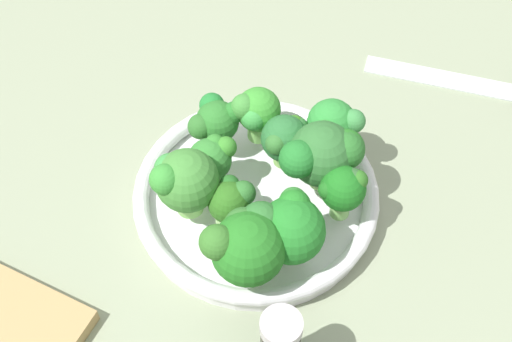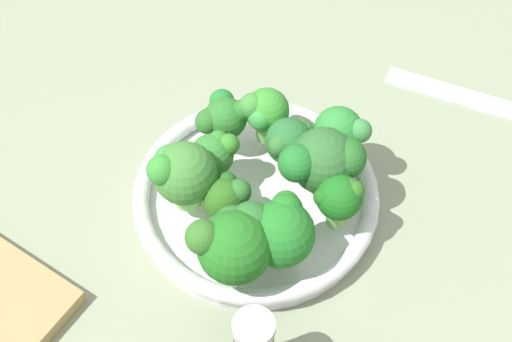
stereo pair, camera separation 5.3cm
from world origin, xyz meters
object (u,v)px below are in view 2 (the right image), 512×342
broccoli_floret_0 (340,197)px  broccoli_floret_8 (235,242)px  broccoli_floret_6 (339,133)px  broccoli_floret_4 (224,117)px  broccoli_floret_7 (282,230)px  broccoli_floret_10 (225,198)px  bowl (256,197)px  broccoli_floret_3 (214,155)px  broccoli_floret_1 (264,112)px  broccoli_floret_9 (326,160)px  broccoli_floret_5 (182,173)px  broccoli_floret_2 (290,141)px

broccoli_floret_0 → broccoli_floret_8: bearing=145.8°
broccoli_floret_0 → broccoli_floret_6: (6.94, 3.16, -0.24)cm
broccoli_floret_0 → broccoli_floret_4: 14.93cm
broccoli_floret_7 → broccoli_floret_6: bearing=0.3°
broccoli_floret_0 → broccoli_floret_10: 10.62cm
bowl → broccoli_floret_3: bearing=92.7°
broccoli_floret_3 → broccoli_floret_7: 11.24cm
broccoli_floret_3 → broccoli_floret_6: 12.35cm
broccoli_floret_1 → broccoli_floret_10: bearing=-173.5°
broccoli_floret_6 → broccoli_floret_10: bearing=150.4°
broccoli_floret_4 → broccoli_floret_7: 14.95cm
broccoli_floret_1 → broccoli_floret_8: bearing=-162.2°
broccoli_floret_4 → broccoli_floret_9: 11.85cm
broccoli_floret_1 → broccoli_floret_3: 6.77cm
broccoli_floret_8 → broccoli_floret_5: bearing=61.7°
broccoli_floret_5 → broccoli_floret_7: broccoli_floret_5 is taller
broccoli_floret_1 → broccoli_floret_7: broccoli_floret_7 is taller
broccoli_floret_3 → broccoli_floret_9: (3.23, -10.29, 1.70)cm
broccoli_floret_2 → broccoli_floret_7: size_ratio=0.84×
broccoli_floret_9 → broccoli_floret_3: bearing=107.4°
broccoli_floret_5 → broccoli_floret_4: bearing=3.0°
broccoli_floret_4 → broccoli_floret_1: bearing=-63.6°
broccoli_floret_3 → broccoli_floret_4: size_ratio=0.98×
bowl → broccoli_floret_0: (0.33, -8.49, 5.44)cm
broccoli_floret_3 → broccoli_floret_9: size_ratio=0.68×
broccoli_floret_2 → broccoli_floret_10: (-8.36, 2.55, -0.57)cm
broccoli_floret_5 → broccoli_floret_10: bearing=-86.3°
broccoli_floret_1 → broccoli_floret_6: (1.15, -7.61, -0.23)cm
bowl → broccoli_floret_10: size_ratio=4.69×
bowl → broccoli_floret_1: size_ratio=3.84×
broccoli_floret_4 → broccoli_floret_8: bearing=-147.3°
broccoli_floret_6 → broccoli_floret_3: bearing=127.3°
broccoli_floret_1 → broccoli_floret_2: 4.17cm
broccoli_floret_10 → broccoli_floret_4: bearing=29.5°
broccoli_floret_3 → broccoli_floret_10: bearing=-139.1°
broccoli_floret_0 → broccoli_floret_8: broccoli_floret_8 is taller
bowl → broccoli_floret_1: (6.11, 2.29, 5.43)cm
bowl → broccoli_floret_6: 10.40cm
broccoli_floret_2 → broccoli_floret_7: bearing=-157.8°
broccoli_floret_1 → broccoli_floret_2: bearing=-116.3°
broccoli_floret_1 → broccoli_floret_5: bearing=163.4°
broccoli_floret_3 → broccoli_floret_4: bearing=17.1°
broccoli_floret_10 → broccoli_floret_6: bearing=-29.6°
broccoli_floret_6 → broccoli_floret_10: (-11.36, 6.44, -0.75)cm
broccoli_floret_8 → broccoli_floret_6: bearing=-10.4°
bowl → broccoli_floret_8: broccoli_floret_8 is taller
broccoli_floret_9 → broccoli_floret_8: bearing=163.8°
broccoli_floret_4 → broccoli_floret_7: (-9.77, -11.28, 0.98)cm
broccoli_floret_9 → broccoli_floret_10: 10.07cm
broccoli_floret_1 → broccoli_floret_3: size_ratio=1.22×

